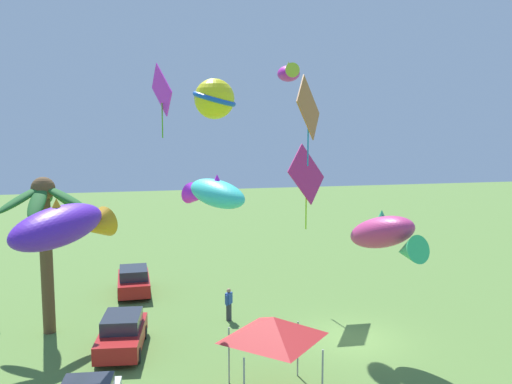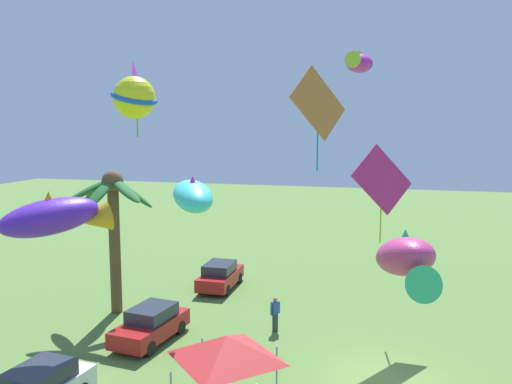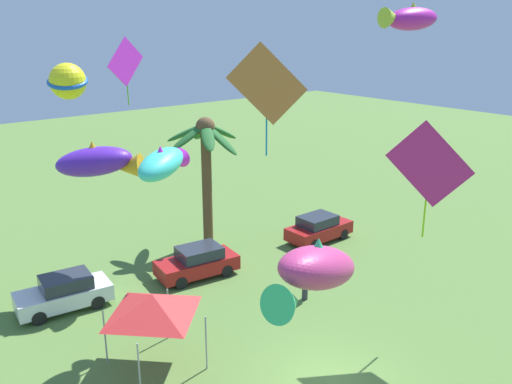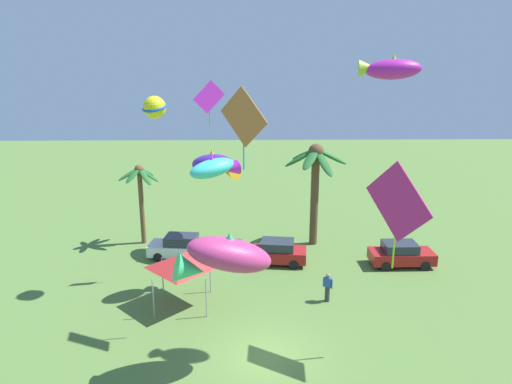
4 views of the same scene
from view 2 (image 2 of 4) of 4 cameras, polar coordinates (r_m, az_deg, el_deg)
ground_plane at (r=20.93m, az=13.60°, el=-19.25°), size 120.00×120.00×0.00m
palm_tree_1 at (r=26.51m, az=-15.27°, el=-1.71°), size 4.36×4.24×7.10m
parked_car_0 at (r=30.42m, az=-3.92°, el=-9.02°), size 3.91×1.77×1.51m
parked_car_1 at (r=23.77m, az=-11.35°, el=-13.89°), size 4.09×2.19×1.51m
spectator_0 at (r=24.35m, az=2.10°, el=-13.07°), size 0.47×0.41×1.59m
festival_tent at (r=16.91m, az=-3.21°, el=-16.48°), size 2.86×2.86×2.85m
kite_diamond_0 at (r=24.22m, az=13.50°, el=1.15°), size 1.93×2.65×4.50m
kite_fish_1 at (r=20.03m, az=-20.84°, el=-2.52°), size 3.86×3.77×1.79m
kite_fish_2 at (r=17.70m, az=16.01°, el=-7.09°), size 4.29×2.57×2.23m
kite_fish_3 at (r=23.89m, az=11.11°, el=13.60°), size 2.56×1.41×1.03m
kite_diamond_4 at (r=18.12m, az=6.75°, el=9.37°), size 2.01×1.65×3.56m
kite_ball_5 at (r=15.07m, az=-13.07°, el=9.94°), size 1.73×1.73×1.17m
kite_fish_6 at (r=17.80m, az=-6.96°, el=-0.39°), size 3.03×2.46×1.32m
kite_diamond_7 at (r=18.10m, az=-12.86°, el=10.74°), size 1.70×0.57×2.47m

